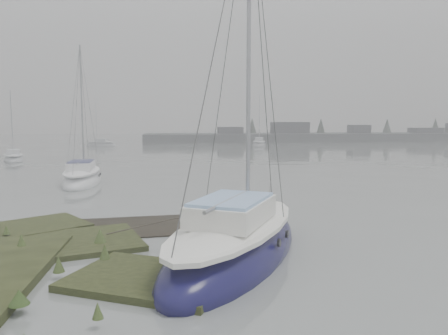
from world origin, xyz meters
TOP-DOWN VIEW (x-y plane):
  - ground at (0.00, 30.00)m, footprint 160.00×160.00m
  - far_shoreline at (26.84, 61.90)m, footprint 60.00×8.00m
  - sailboat_main at (2.68, 0.99)m, footprint 5.77×7.95m
  - sailboat_white at (-4.29, 15.51)m, footprint 2.30×6.19m
  - sailboat_far_a at (-13.31, 30.40)m, footprint 3.11×5.08m
  - sailboat_far_b at (12.69, 49.85)m, footprint 2.88×5.73m
  - sailboat_far_c at (-9.36, 52.46)m, footprint 4.98×3.32m

SIDE VIEW (x-z plane):
  - ground at x=0.00m, z-range 0.00..0.00m
  - sailboat_far_c at x=-9.36m, z-range -3.15..3.56m
  - sailboat_far_a at x=-13.31m, z-range -3.20..3.62m
  - sailboat_far_b at x=12.69m, z-range -3.63..4.11m
  - sailboat_white at x=-4.29m, z-range -4.04..4.57m
  - sailboat_main at x=2.68m, z-range -5.07..5.74m
  - far_shoreline at x=26.84m, z-range -1.22..2.93m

